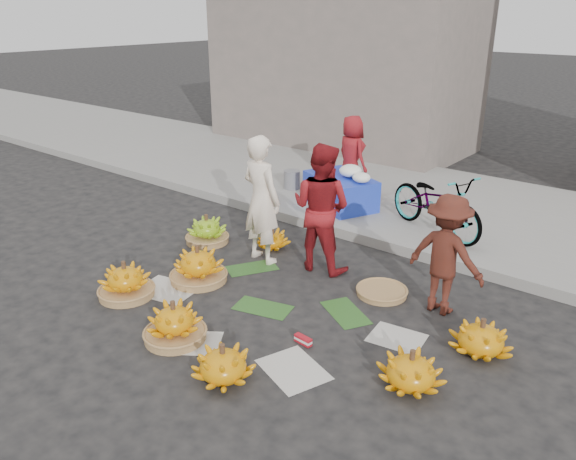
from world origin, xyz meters
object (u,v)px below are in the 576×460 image
Objects in this scene: banana_bunch_4 at (411,371)px; flower_table at (341,189)px; vendor_cream at (261,200)px; banana_bunch_0 at (198,265)px; bicycle at (436,202)px.

flower_table is at bearing 131.72° from banana_bunch_4.
banana_bunch_4 is 0.41× the size of vendor_cream.
banana_bunch_4 is 4.63m from flower_table.
flower_table is at bearing 90.37° from banana_bunch_0.
banana_bunch_4 is 0.50× the size of flower_table.
banana_bunch_0 is 3.21m from flower_table.
vendor_cream reaches higher than flower_table.
vendor_cream reaches higher than banana_bunch_0.
vendor_cream is (-2.85, 1.23, 0.69)m from banana_bunch_4.
banana_bunch_0 is at bearing 85.09° from vendor_cream.
bicycle is (1.50, 2.11, -0.28)m from vendor_cream.
banana_bunch_0 is 3.07m from banana_bunch_4.
banana_bunch_4 is at bearing -137.31° from bicycle.
vendor_cream is (0.21, 0.98, 0.65)m from banana_bunch_0.
banana_bunch_4 is (3.06, -0.26, -0.04)m from banana_bunch_0.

